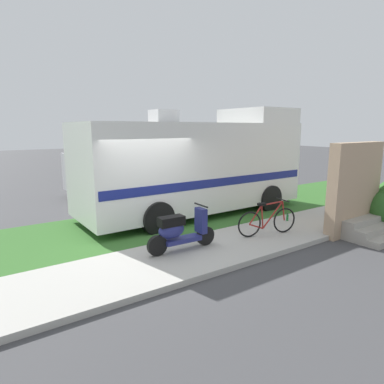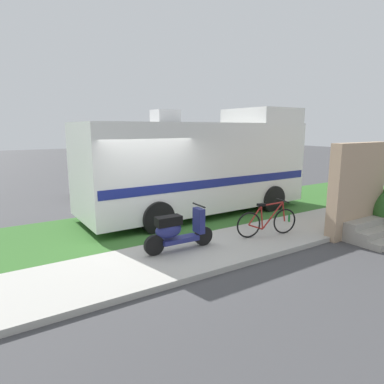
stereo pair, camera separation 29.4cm
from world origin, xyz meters
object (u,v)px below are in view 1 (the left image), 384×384
at_px(bicycle, 267,221).
at_px(bottle_green, 287,217).
at_px(scooter, 180,231).
at_px(pickup_truck_near, 119,172).
at_px(motorhome_rv, 197,164).

relative_size(bicycle, bottle_green, 7.15).
xyz_separation_m(scooter, pickup_truck_near, (1.67, 7.29, 0.37)).
xyz_separation_m(scooter, bottle_green, (3.84, 0.24, -0.36)).
relative_size(motorhome_rv, bicycle, 4.47).
height_order(pickup_truck_near, bottle_green, pickup_truck_near).
distance_m(bicycle, bottle_green, 1.57).
distance_m(motorhome_rv, pickup_truck_near, 4.68).
xyz_separation_m(pickup_truck_near, bottle_green, (2.17, -7.05, -0.73)).
bearing_deg(bicycle, bottle_green, 20.88).
bearing_deg(scooter, bottle_green, 3.52).
distance_m(pickup_truck_near, bottle_green, 7.42).
xyz_separation_m(bicycle, pickup_truck_near, (-0.72, 7.61, 0.46)).
bearing_deg(bicycle, scooter, 172.48).
bearing_deg(motorhome_rv, pickup_truck_near, 99.20).
xyz_separation_m(bicycle, bottle_green, (1.45, 0.55, -0.27)).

